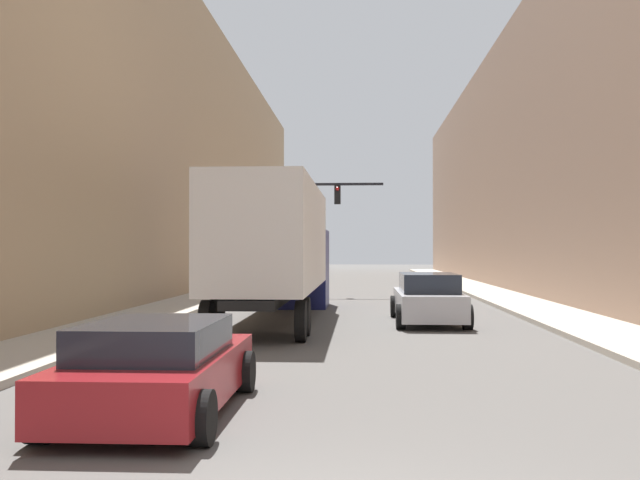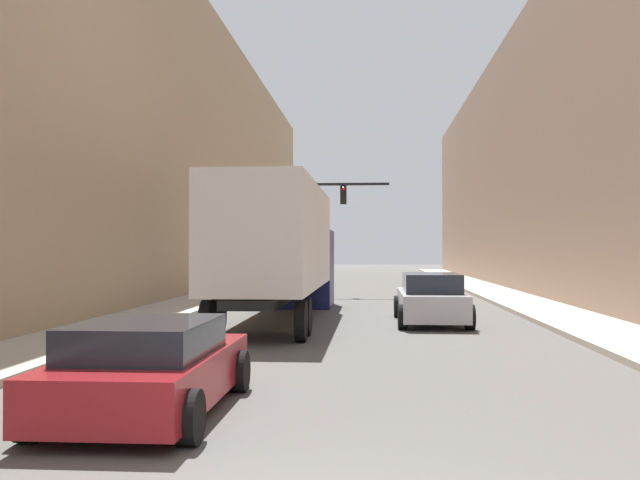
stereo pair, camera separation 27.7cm
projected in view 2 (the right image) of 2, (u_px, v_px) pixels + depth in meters
name	position (u px, v px, depth m)	size (l,w,h in m)	color
sidewalk_right	(497.00, 294.00, 34.58)	(2.48, 80.00, 0.15)	#B2A899
sidewalk_left	(229.00, 292.00, 35.55)	(2.48, 80.00, 0.15)	#B2A899
building_right	(586.00, 151.00, 34.36)	(6.00, 80.00, 13.93)	#997A66
building_left	(146.00, 145.00, 35.96)	(6.00, 80.00, 15.05)	tan
semi_truck	(282.00, 248.00, 22.50)	(2.58, 13.19, 4.09)	silver
sedan_car	(150.00, 368.00, 9.65)	(2.12, 4.35, 1.27)	maroon
suv_car	(431.00, 299.00, 21.46)	(2.09, 4.94, 1.50)	#B7B7BC
traffic_signal_gantry	(287.00, 213.00, 34.35)	(6.69, 0.35, 5.66)	black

